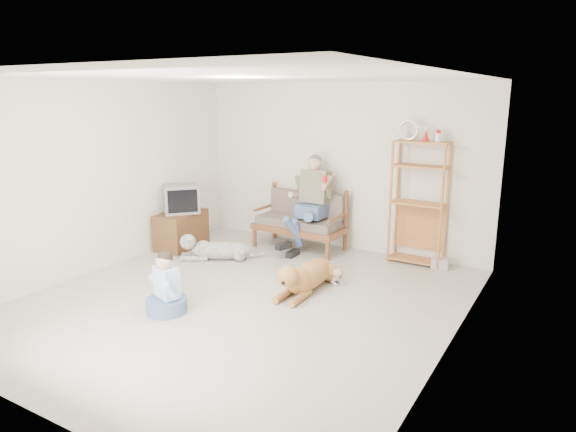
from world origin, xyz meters
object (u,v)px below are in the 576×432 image
Objects in this scene: loveseat at (301,219)px; etagere at (418,202)px; golden_retriever at (306,276)px; tv_stand at (181,230)px.

etagere reaches higher than loveseat.
etagere is 1.37× the size of golden_retriever.
loveseat is 0.71× the size of etagere.
etagere is 2.29× the size of tv_stand.
loveseat is 0.97× the size of golden_retriever.
golden_retriever is (2.73, -0.65, -0.11)m from tv_stand.
etagere reaches higher than tv_stand.
golden_retriever is at bearing -18.70° from tv_stand.
etagere is at bearing 62.54° from golden_retriever.
golden_retriever is at bearing -56.91° from loveseat.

